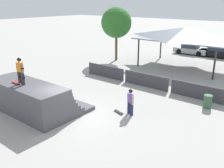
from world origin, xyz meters
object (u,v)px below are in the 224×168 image
object	(u,v)px
bystander_walking	(130,100)
parked_car_silver	(191,49)
skater_on_deck	(20,69)
tree_far_back	(116,23)
skateboard_on_deck	(16,83)
trash_bin	(208,102)
parked_car_black	(218,52)
skateboard_on_ground	(119,112)

from	to	relation	value
bystander_walking	parked_car_silver	xyz separation A→B (m)	(-4.12, 19.42, -0.33)
skater_on_deck	parked_car_silver	world-z (taller)	skater_on_deck
skater_on_deck	tree_far_back	bearing A→B (deg)	105.94
skateboard_on_deck	tree_far_back	world-z (taller)	tree_far_back
bystander_walking	tree_far_back	bearing A→B (deg)	-21.12
tree_far_back	trash_bin	size ratio (longest dim) A/B	6.90
skater_on_deck	parked_car_silver	bearing A→B (deg)	86.92
skateboard_on_deck	parked_car_black	size ratio (longest dim) A/B	0.19
skater_on_deck	skateboard_on_ground	xyz separation A→B (m)	(4.41, 3.55, -2.70)
parked_car_silver	parked_car_black	size ratio (longest dim) A/B	0.98
bystander_walking	trash_bin	bearing A→B (deg)	-102.54
skateboard_on_ground	parked_car_silver	size ratio (longest dim) A/B	0.19
bystander_walking	skateboard_on_ground	size ratio (longest dim) A/B	2.02
parked_car_black	skater_on_deck	bearing A→B (deg)	-101.21
skater_on_deck	bystander_walking	xyz separation A→B (m)	(5.05, 3.83, -1.82)
parked_car_silver	bystander_walking	bearing A→B (deg)	-79.77
skateboard_on_deck	parked_car_black	xyz separation A→B (m)	(4.51, 23.61, -1.30)
tree_far_back	parked_car_silver	bearing A→B (deg)	58.03
bystander_walking	skateboard_on_ground	distance (m)	1.12
parked_car_black	trash_bin	bearing A→B (deg)	-76.43
bystander_walking	skateboard_on_ground	world-z (taller)	bystander_walking
trash_bin	parked_car_silver	world-z (taller)	parked_car_silver
skater_on_deck	parked_car_black	distance (m)	23.93
trash_bin	parked_car_black	bearing A→B (deg)	104.69
skateboard_on_ground	parked_car_silver	xyz separation A→B (m)	(-3.49, 19.69, 0.54)
bystander_walking	tree_far_back	distance (m)	14.76
skater_on_deck	skateboard_on_deck	world-z (taller)	skater_on_deck
skater_on_deck	skateboard_on_ground	world-z (taller)	skater_on_deck
bystander_walking	tree_far_back	xyz separation A→B (m)	(-9.47, 10.86, 3.24)
skateboard_on_deck	skateboard_on_ground	xyz separation A→B (m)	(4.74, 3.70, -1.85)
skateboard_on_deck	bystander_walking	world-z (taller)	skateboard_on_deck
bystander_walking	trash_bin	distance (m)	5.07
trash_bin	skateboard_on_deck	bearing A→B (deg)	-137.85
bystander_walking	parked_car_silver	size ratio (longest dim) A/B	0.38
tree_far_back	trash_bin	xyz separation A→B (m)	(12.73, -7.01, -3.75)
skateboard_on_deck	skater_on_deck	bearing A→B (deg)	27.75
tree_far_back	parked_car_silver	xyz separation A→B (m)	(5.34, 8.56, -3.58)
skateboard_on_deck	parked_car_black	world-z (taller)	skateboard_on_deck
tree_far_back	bystander_walking	bearing A→B (deg)	-48.91
skateboard_on_ground	skateboard_on_deck	bearing A→B (deg)	-125.28
skateboard_on_deck	parked_car_silver	xyz separation A→B (m)	(1.26, 23.39, -1.30)
skater_on_deck	trash_bin	size ratio (longest dim) A/B	1.86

